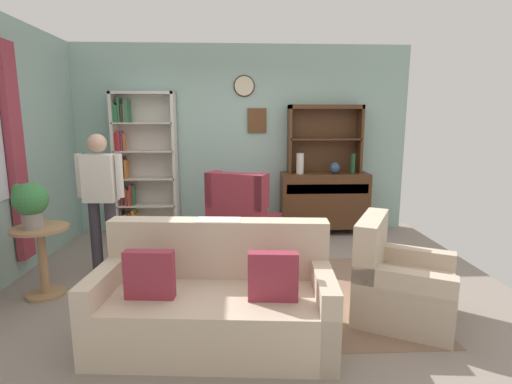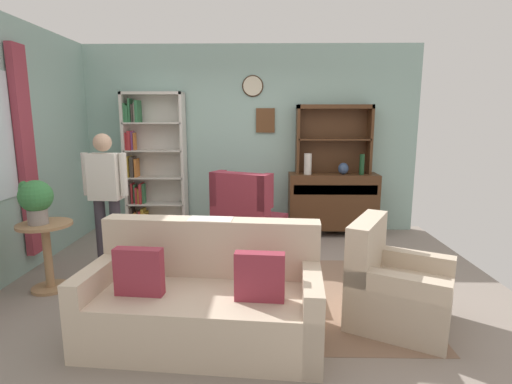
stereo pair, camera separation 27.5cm
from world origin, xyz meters
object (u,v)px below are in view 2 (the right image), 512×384
Objects in this scene: potted_plant_large at (35,199)px; sideboard_hutch at (334,130)px; bookshelf at (151,165)px; coffee_table at (243,259)px; vase_tall at (308,164)px; couch_floral at (205,300)px; bottle_wine at (362,164)px; person_reading at (106,192)px; wingback_chair at (247,221)px; plant_stand at (47,249)px; book_stack at (247,252)px; armchair_floral at (395,290)px; sideboard at (332,201)px; vase_round at (343,169)px.

sideboard_hutch is at bearing 33.68° from potted_plant_large.
coffee_table is (1.51, -2.16, -0.67)m from bookshelf.
vase_tall is 3.11m from couch_floral.
person_reading is (-3.20, -1.35, -0.16)m from bottle_wine.
bottle_wine is at bearing 20.90° from wingback_chair.
potted_plant_large is (-2.01, -1.35, 0.57)m from wingback_chair.
sideboard_hutch is at bearing 33.66° from plant_stand.
book_stack is at bearing -55.56° from bookshelf.
couch_floral is at bearing -112.75° from book_stack.
person_reading reaches higher than couch_floral.
couch_floral reaches higher than plant_stand.
book_stack is at bearing 160.11° from armchair_floral.
sideboard is at bearing 29.81° from wingback_chair.
plant_stand is at bearing -151.69° from bottle_wine.
wingback_chair is at bearing 24.93° from person_reading.
vase_tall is at bearing 29.34° from person_reading.
sideboard_hutch reaches higher than coffee_table.
potted_plant_large reaches higher than coffee_table.
bottle_wine is at bearing -12.89° from sideboard.
bookshelf is at bearing 151.75° from wingback_chair.
vase_round is 0.39× the size of potted_plant_large.
person_reading is (-2.81, -1.44, 0.40)m from sideboard.
vase_round reaches higher than wingback_chair.
vase_round is (0.13, -0.18, -0.55)m from sideboard_hutch.
sideboard is 2.42m from coffee_table.
sideboard_hutch reaches higher than couch_floral.
bottle_wine is 0.19× the size of person_reading.
book_stack is at bearing -3.91° from plant_stand.
couch_floral is 1.60m from armchair_floral.
couch_floral is 9.06× the size of book_stack.
sideboard_hutch is 3.58m from couch_floral.
bottle_wine reaches higher than vase_round.
vase_tall reaches higher than wingback_chair.
vase_tall is at bearing -4.06° from bookshelf.
bookshelf is at bearing 178.20° from sideboard.
vase_tall reaches higher than book_stack.
plant_stand is at bearing 169.69° from armchair_floral.
armchair_floral is 2.33m from wingback_chair.
bottle_wine is at bearing -3.21° from bookshelf.
couch_floral is 1.77× the size of wingback_chair.
wingback_chair is at bearing -143.50° from vase_tall.
wingback_chair is at bearing -146.56° from sideboard_hutch.
person_reading reaches higher than vase_tall.
vase_round is 0.16× the size of wingback_chair.
armchair_floral is at bearing -43.92° from bookshelf.
bottle_wine is 2.68m from book_stack.
wingback_chair is 2.42× the size of potted_plant_large.
bookshelf is 1.13× the size of couch_floral.
bottle_wine is 3.48m from person_reading.
sideboard is 1.06m from sideboard_hutch.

